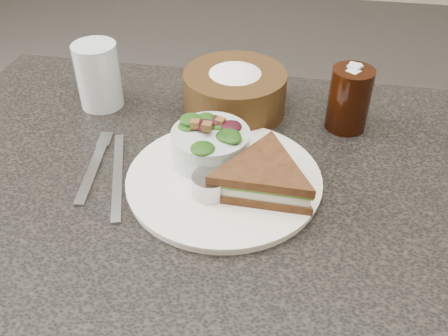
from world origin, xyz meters
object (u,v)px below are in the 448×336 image
Objects in this scene: dressing_ramekin at (211,185)px; bread_basket at (235,85)px; dining_table at (211,318)px; salad_bowl at (211,141)px; cola_glass at (350,96)px; dinner_plate at (224,180)px; water_glass at (98,76)px; sandwich at (263,177)px.

bread_basket is (-0.01, 0.25, 0.02)m from dressing_ramekin.
bread_basket is (0.01, 0.20, 0.43)m from dining_table.
salad_bowl is 0.66× the size of bread_basket.
bread_basket is (0.01, 0.17, 0.00)m from salad_bowl.
dining_table is at bearing -91.22° from salad_bowl.
cola_glass reaches higher than bread_basket.
dinner_plate is 2.43× the size of water_glass.
sandwich is 0.39m from water_glass.
salad_bowl reaches higher than dressing_ramekin.
water_glass is at bearing 148.86° from sandwich.
salad_bowl is 1.01× the size of water_glass.
cola_glass is at bearing 40.23° from dining_table.
dining_table is 0.53m from water_glass.
dinner_plate is 1.58× the size of bread_basket.
water_glass reaches higher than sandwich.
salad_bowl reaches higher than dining_table.
sandwich is at bearing -119.93° from cola_glass.
dinner_plate is (0.03, -0.01, 0.38)m from dining_table.
cola_glass is (0.21, 0.18, 0.44)m from dining_table.
cola_glass reaches higher than dining_table.
cola_glass is at bearing -5.15° from bread_basket.
bread_basket is 0.20m from cola_glass.
dining_table is 0.47m from bread_basket.
dressing_ramekin is at bearing -42.06° from water_glass.
water_glass is at bearing -175.05° from bread_basket.
dinner_plate is 2.40× the size of salad_bowl.
sandwich is at bearing -17.14° from dinner_plate.
dressing_ramekin is at bearing -73.14° from dining_table.
cola_glass reaches higher than dressing_ramekin.
sandwich reaches higher than dining_table.
dinner_plate is 0.07m from sandwich.
bread_basket reaches higher than sandwich.
salad_bowl is 0.99× the size of cola_glass.
water_glass reaches higher than salad_bowl.
cola_glass is 0.45m from water_glass.
water_glass reaches higher than dressing_ramekin.
dressing_ramekin is 0.44× the size of cola_glass.
dressing_ramekin is (0.02, -0.05, 0.40)m from dining_table.
bread_basket is at bearing 174.85° from cola_glass.
dinner_plate is 0.22m from bread_basket.
sandwich is 0.25m from bread_basket.
bread_basket is at bearing 94.86° from dinner_plate.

